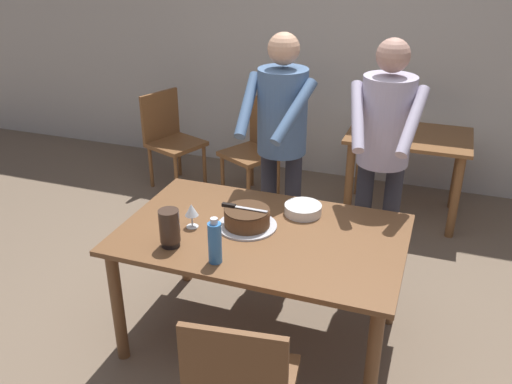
# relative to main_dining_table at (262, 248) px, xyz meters

# --- Properties ---
(ground_plane) EXTENTS (14.00, 14.00, 0.00)m
(ground_plane) POSITION_rel_main_dining_table_xyz_m (0.00, 0.00, -0.65)
(ground_plane) COLOR #7A6651
(back_wall) EXTENTS (10.00, 0.12, 2.70)m
(back_wall) POSITION_rel_main_dining_table_xyz_m (0.00, 2.67, 0.70)
(back_wall) COLOR beige
(back_wall) RESTS_ON ground_plane
(main_dining_table) EXTENTS (1.58, 0.99, 0.75)m
(main_dining_table) POSITION_rel_main_dining_table_xyz_m (0.00, 0.00, 0.00)
(main_dining_table) COLOR brown
(main_dining_table) RESTS_ON ground_plane
(cake_on_platter) EXTENTS (0.34, 0.34, 0.11)m
(cake_on_platter) POSITION_rel_main_dining_table_xyz_m (-0.10, 0.03, 0.15)
(cake_on_platter) COLOR silver
(cake_on_platter) RESTS_ON main_dining_table
(cake_knife) EXTENTS (0.27, 0.02, 0.02)m
(cake_knife) POSITION_rel_main_dining_table_xyz_m (-0.17, 0.03, 0.22)
(cake_knife) COLOR silver
(cake_knife) RESTS_ON cake_on_platter
(plate_stack) EXTENTS (0.22, 0.22, 0.06)m
(plate_stack) POSITION_rel_main_dining_table_xyz_m (0.16, 0.29, 0.13)
(plate_stack) COLOR white
(plate_stack) RESTS_ON main_dining_table
(wine_glass_near) EXTENTS (0.08, 0.08, 0.14)m
(wine_glass_near) POSITION_rel_main_dining_table_xyz_m (-0.39, -0.08, 0.20)
(wine_glass_near) COLOR silver
(wine_glass_near) RESTS_ON main_dining_table
(water_bottle) EXTENTS (0.07, 0.07, 0.25)m
(water_bottle) POSITION_rel_main_dining_table_xyz_m (-0.12, -0.36, 0.22)
(water_bottle) COLOR #387AC6
(water_bottle) RESTS_ON main_dining_table
(hurricane_lamp) EXTENTS (0.11, 0.11, 0.21)m
(hurricane_lamp) POSITION_rel_main_dining_table_xyz_m (-0.41, -0.30, 0.21)
(hurricane_lamp) COLOR black
(hurricane_lamp) RESTS_ON main_dining_table
(person_cutting_cake) EXTENTS (0.46, 0.57, 1.72)m
(person_cutting_cake) POSITION_rel_main_dining_table_xyz_m (-0.11, 0.71, 0.43)
(person_cutting_cake) COLOR #2D2D38
(person_cutting_cake) RESTS_ON ground_plane
(person_standing_beside) EXTENTS (0.47, 0.56, 1.72)m
(person_standing_beside) POSITION_rel_main_dining_table_xyz_m (0.54, 0.74, 0.43)
(person_standing_beside) COLOR #2D2D38
(person_standing_beside) RESTS_ON ground_plane
(background_table) EXTENTS (1.00, 0.70, 0.74)m
(background_table) POSITION_rel_main_dining_table_xyz_m (0.62, 1.97, -0.07)
(background_table) COLOR brown
(background_table) RESTS_ON ground_plane
(background_chair_0) EXTENTS (0.60, 0.60, 0.90)m
(background_chair_0) POSITION_rel_main_dining_table_xyz_m (-0.71, 1.90, -0.16)
(background_chair_0) COLOR brown
(background_chair_0) RESTS_ON ground_plane
(background_chair_1) EXTENTS (0.57, 0.57, 0.90)m
(background_chair_1) POSITION_rel_main_dining_table_xyz_m (-1.57, 1.86, -0.16)
(background_chair_1) COLOR brown
(background_chair_1) RESTS_ON ground_plane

